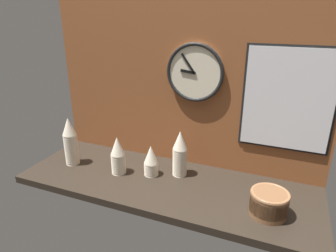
# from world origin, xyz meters

# --- Properties ---
(ground_plane) EXTENTS (1.60, 0.56, 0.04)m
(ground_plane) POSITION_xyz_m (0.00, 0.00, -0.02)
(ground_plane) COLOR black
(wall_tiled_back) EXTENTS (1.60, 0.03, 1.05)m
(wall_tiled_back) POSITION_xyz_m (0.00, 0.27, 0.53)
(wall_tiled_back) COLOR brown
(wall_tiled_back) RESTS_ON ground_plane
(cup_stack_far_left) EXTENTS (0.08, 0.08, 0.29)m
(cup_stack_far_left) POSITION_xyz_m (-0.60, -0.03, 0.15)
(cup_stack_far_left) COLOR beige
(cup_stack_far_left) RESTS_ON ground_plane
(cup_stack_center_right) EXTENTS (0.08, 0.08, 0.26)m
(cup_stack_center_right) POSITION_xyz_m (0.04, 0.09, 0.13)
(cup_stack_center_right) COLOR beige
(cup_stack_center_right) RESTS_ON ground_plane
(cup_stack_center) EXTENTS (0.08, 0.08, 0.18)m
(cup_stack_center) POSITION_xyz_m (-0.10, 0.03, 0.09)
(cup_stack_center) COLOR beige
(cup_stack_center) RESTS_ON ground_plane
(cup_stack_center_left) EXTENTS (0.08, 0.08, 0.22)m
(cup_stack_center_left) POSITION_xyz_m (-0.28, -0.02, 0.11)
(cup_stack_center_left) COLOR beige
(cup_stack_center_left) RESTS_ON ground_plane
(bowl_stack_far_right) EXTENTS (0.17, 0.17, 0.12)m
(bowl_stack_far_right) POSITION_xyz_m (0.54, -0.09, 0.06)
(bowl_stack_far_right) COLOR brown
(bowl_stack_far_right) RESTS_ON ground_plane
(wall_clock) EXTENTS (0.32, 0.03, 0.32)m
(wall_clock) POSITION_xyz_m (0.07, 0.23, 0.55)
(wall_clock) COLOR beige
(menu_board) EXTENTS (0.45, 0.01, 0.53)m
(menu_board) POSITION_xyz_m (0.55, 0.24, 0.45)
(menu_board) COLOR black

